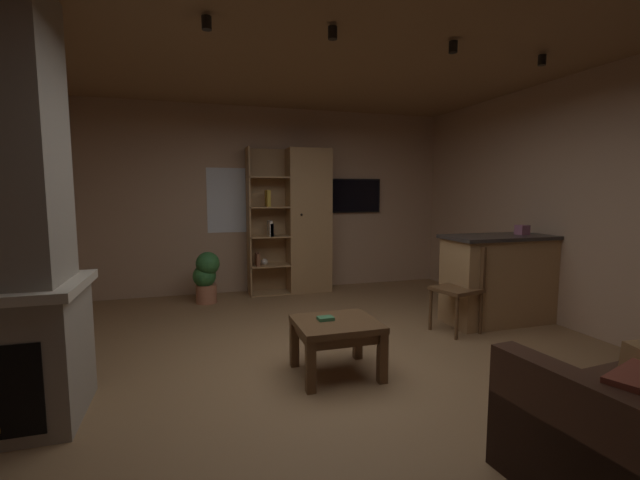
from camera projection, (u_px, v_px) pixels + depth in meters
The scene contains 18 objects.
floor at pixel (334, 369), 3.59m from camera, with size 5.60×6.16×0.02m, color olive.
wall_back at pixel (268, 200), 6.40m from camera, with size 5.72×0.06×2.72m, color tan.
wall_right at pixel (601, 204), 4.26m from camera, with size 0.06×6.16×2.72m, color tan.
ceiling at pixel (335, 30), 3.29m from camera, with size 5.60×6.16×0.02m, color #8E6B47.
window_pane_back at pixel (231, 200), 6.20m from camera, with size 0.68×0.01×0.94m, color white.
bookshelf_cabinet at pixel (303, 222), 6.31m from camera, with size 1.21×0.41×2.12m.
kitchen_bar_counter at pixel (508, 278), 4.88m from camera, with size 1.52×0.62×1.00m.
tissue_box at pixel (522, 230), 4.85m from camera, with size 0.12×0.12×0.11m, color #995972.
coffee_table at pixel (336, 332), 3.44m from camera, with size 0.66×0.59×0.45m.
table_book_0 at pixel (326, 318), 3.45m from camera, with size 0.13×0.09×0.03m, color #387247.
dining_chair at pixel (462, 282), 4.52m from camera, with size 0.51×0.51×0.92m.
potted_floor_plant at pixel (206, 275), 5.67m from camera, with size 0.36×0.34×0.70m.
wall_mounted_tv at pixel (352, 196), 6.72m from camera, with size 0.94×0.06×0.53m.
track_light_spot_0 at pixel (46, 4), 2.66m from camera, with size 0.07×0.07×0.09m, color black.
track_light_spot_1 at pixel (207, 23), 2.96m from camera, with size 0.07×0.07×0.09m, color black.
track_light_spot_2 at pixel (333, 33), 3.15m from camera, with size 0.07×0.07×0.09m, color black.
track_light_spot_3 at pixel (453, 47), 3.45m from camera, with size 0.07×0.07×0.09m, color black.
track_light_spot_4 at pixel (542, 60), 3.79m from camera, with size 0.07×0.07×0.09m, color black.
Camera 1 is at (-1.12, -3.26, 1.48)m, focal length 23.86 mm.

